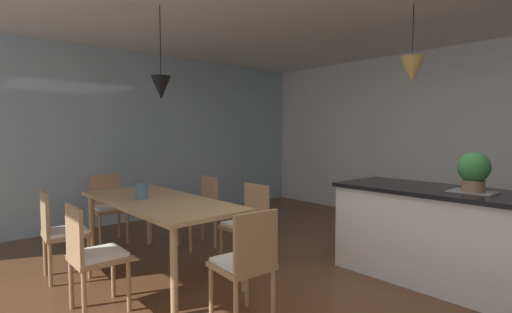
{
  "coord_description": "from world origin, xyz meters",
  "views": [
    {
      "loc": [
        1.8,
        -2.67,
        1.44
      ],
      "look_at": [
        -1.04,
        -0.18,
        1.19
      ],
      "focal_mm": 26.56,
      "sensor_mm": 36.0,
      "label": 1
    }
  ],
  "objects_px": {
    "chair_near_right": "(92,254)",
    "kitchen_island": "(450,236)",
    "chair_far_right": "(247,222)",
    "chair_window_end": "(108,206)",
    "chair_near_left": "(60,231)",
    "chair_kitchen_end": "(246,262)",
    "vase_on_dining_table": "(142,191)",
    "potted_plant_on_island": "(474,170)",
    "dining_table": "(158,206)",
    "chair_far_left": "(200,209)"
  },
  "relations": [
    {
      "from": "dining_table",
      "to": "vase_on_dining_table",
      "type": "xyz_separation_m",
      "value": [
        -0.1,
        -0.12,
        0.15
      ]
    },
    {
      "from": "chair_kitchen_end",
      "to": "chair_far_right",
      "type": "distance_m",
      "value": 1.24
    },
    {
      "from": "dining_table",
      "to": "chair_kitchen_end",
      "type": "relative_size",
      "value": 2.38
    },
    {
      "from": "chair_far_left",
      "to": "chair_window_end",
      "type": "relative_size",
      "value": 1.0
    },
    {
      "from": "chair_far_left",
      "to": "vase_on_dining_table",
      "type": "relative_size",
      "value": 5.44
    },
    {
      "from": "chair_near_right",
      "to": "vase_on_dining_table",
      "type": "bearing_deg",
      "value": 130.04
    },
    {
      "from": "chair_kitchen_end",
      "to": "chair_window_end",
      "type": "relative_size",
      "value": 1.0
    },
    {
      "from": "chair_window_end",
      "to": "potted_plant_on_island",
      "type": "xyz_separation_m",
      "value": [
        3.7,
        1.9,
        0.62
      ]
    },
    {
      "from": "chair_far_right",
      "to": "chair_window_end",
      "type": "height_order",
      "value": "same"
    },
    {
      "from": "dining_table",
      "to": "chair_window_end",
      "type": "distance_m",
      "value": 1.42
    },
    {
      "from": "chair_far_left",
      "to": "chair_near_left",
      "type": "distance_m",
      "value": 1.61
    },
    {
      "from": "kitchen_island",
      "to": "potted_plant_on_island",
      "type": "distance_m",
      "value": 0.66
    },
    {
      "from": "chair_far_left",
      "to": "chair_far_right",
      "type": "bearing_deg",
      "value": 0.02
    },
    {
      "from": "chair_kitchen_end",
      "to": "kitchen_island",
      "type": "relative_size",
      "value": 0.41
    },
    {
      "from": "dining_table",
      "to": "chair_near_right",
      "type": "bearing_deg",
      "value": -59.9
    },
    {
      "from": "chair_near_right",
      "to": "chair_window_end",
      "type": "relative_size",
      "value": 1.0
    },
    {
      "from": "chair_near_right",
      "to": "vase_on_dining_table",
      "type": "xyz_separation_m",
      "value": [
        -0.57,
        0.68,
        0.36
      ]
    },
    {
      "from": "chair_near_left",
      "to": "vase_on_dining_table",
      "type": "height_order",
      "value": "vase_on_dining_table"
    },
    {
      "from": "kitchen_island",
      "to": "vase_on_dining_table",
      "type": "xyz_separation_m",
      "value": [
        -2.22,
        -2.02,
        0.37
      ]
    },
    {
      "from": "chair_kitchen_end",
      "to": "chair_near_left",
      "type": "xyz_separation_m",
      "value": [
        -1.88,
        -0.8,
        0.0
      ]
    },
    {
      "from": "dining_table",
      "to": "kitchen_island",
      "type": "xyz_separation_m",
      "value": [
        2.11,
        1.9,
        -0.23
      ]
    },
    {
      "from": "chair_near_left",
      "to": "chair_window_end",
      "type": "distance_m",
      "value": 1.24
    },
    {
      "from": "chair_far_right",
      "to": "chair_window_end",
      "type": "relative_size",
      "value": 1.0
    },
    {
      "from": "chair_kitchen_end",
      "to": "chair_near_right",
      "type": "distance_m",
      "value": 1.23
    },
    {
      "from": "chair_far_left",
      "to": "potted_plant_on_island",
      "type": "bearing_deg",
      "value": 21.68
    },
    {
      "from": "chair_far_right",
      "to": "chair_kitchen_end",
      "type": "bearing_deg",
      "value": -40.64
    },
    {
      "from": "chair_kitchen_end",
      "to": "kitchen_island",
      "type": "height_order",
      "value": "kitchen_island"
    },
    {
      "from": "vase_on_dining_table",
      "to": "chair_kitchen_end",
      "type": "bearing_deg",
      "value": 4.58
    },
    {
      "from": "chair_near_left",
      "to": "vase_on_dining_table",
      "type": "distance_m",
      "value": 0.85
    },
    {
      "from": "chair_far_left",
      "to": "vase_on_dining_table",
      "type": "bearing_deg",
      "value": -68.98
    },
    {
      "from": "chair_near_right",
      "to": "chair_near_left",
      "type": "height_order",
      "value": "same"
    },
    {
      "from": "kitchen_island",
      "to": "vase_on_dining_table",
      "type": "height_order",
      "value": "vase_on_dining_table"
    },
    {
      "from": "chair_window_end",
      "to": "chair_far_right",
      "type": "bearing_deg",
      "value": 23.15
    },
    {
      "from": "chair_far_left",
      "to": "potted_plant_on_island",
      "type": "height_order",
      "value": "potted_plant_on_island"
    },
    {
      "from": "vase_on_dining_table",
      "to": "chair_far_left",
      "type": "bearing_deg",
      "value": 111.02
    },
    {
      "from": "chair_kitchen_end",
      "to": "potted_plant_on_island",
      "type": "relative_size",
      "value": 2.4
    },
    {
      "from": "kitchen_island",
      "to": "chair_near_right",
      "type": "bearing_deg",
      "value": -121.32
    },
    {
      "from": "chair_far_right",
      "to": "chair_far_left",
      "type": "bearing_deg",
      "value": -179.98
    },
    {
      "from": "potted_plant_on_island",
      "to": "chair_window_end",
      "type": "bearing_deg",
      "value": -152.88
    },
    {
      "from": "chair_far_left",
      "to": "potted_plant_on_island",
      "type": "xyz_separation_m",
      "value": [
        2.76,
        1.1,
        0.62
      ]
    },
    {
      "from": "chair_kitchen_end",
      "to": "kitchen_island",
      "type": "distance_m",
      "value": 2.03
    },
    {
      "from": "chair_far_left",
      "to": "chair_far_right",
      "type": "xyz_separation_m",
      "value": [
        0.93,
        0.0,
        0.0
      ]
    },
    {
      "from": "chair_window_end",
      "to": "potted_plant_on_island",
      "type": "distance_m",
      "value": 4.21
    },
    {
      "from": "chair_near_right",
      "to": "kitchen_island",
      "type": "bearing_deg",
      "value": 58.68
    },
    {
      "from": "chair_near_left",
      "to": "chair_window_end",
      "type": "relative_size",
      "value": 1.0
    },
    {
      "from": "chair_kitchen_end",
      "to": "potted_plant_on_island",
      "type": "bearing_deg",
      "value": 64.93
    },
    {
      "from": "chair_near_right",
      "to": "potted_plant_on_island",
      "type": "distance_m",
      "value": 3.32
    },
    {
      "from": "kitchen_island",
      "to": "dining_table",
      "type": "bearing_deg",
      "value": -138.01
    },
    {
      "from": "chair_near_right",
      "to": "chair_near_left",
      "type": "bearing_deg",
      "value": 179.99
    },
    {
      "from": "chair_kitchen_end",
      "to": "chair_near_right",
      "type": "height_order",
      "value": "same"
    }
  ]
}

